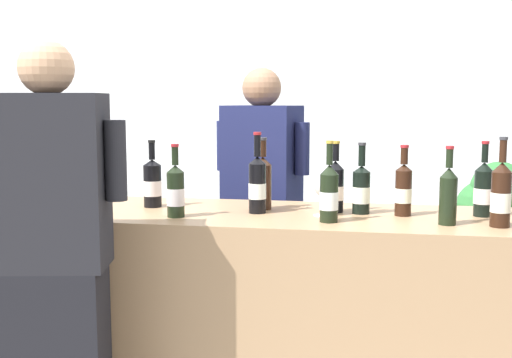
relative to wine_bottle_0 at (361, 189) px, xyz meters
The scene contains 18 objects.
wall_back 2.60m from the wine_bottle_0, 99.47° to the left, with size 8.00×0.10×2.80m, color silver.
counter 0.75m from the wine_bottle_0, behind, with size 2.52×0.69×1.02m, color #9E7A56.
wine_bottle_0 is the anchor object (origin of this frame).
wine_bottle_1 0.52m from the wine_bottle_0, ahead, with size 0.08×0.08×0.32m.
wine_bottle_2 0.40m from the wine_bottle_0, 28.87° to the right, with size 0.07×0.07×0.32m.
wine_bottle_3 0.58m from the wine_bottle_0, 20.05° to the right, with size 0.08×0.08×0.36m.
wine_bottle_4 0.45m from the wine_bottle_0, behind, with size 0.08×0.08×0.33m.
wine_bottle_5 0.96m from the wine_bottle_0, behind, with size 0.09×0.09×0.31m.
wine_bottle_6 0.46m from the wine_bottle_0, behind, with size 0.08×0.08×0.36m.
wine_bottle_7 0.18m from the wine_bottle_0, ahead, with size 0.07×0.07×0.31m.
wine_bottle_8 0.25m from the wine_bottle_0, 120.24° to the right, with size 0.08×0.08×0.34m.
wine_bottle_9 0.12m from the wine_bottle_0, behind, with size 0.08×0.08×0.32m.
wine_bottle_10 0.81m from the wine_bottle_0, 163.96° to the right, with size 0.08×0.08×0.31m.
wine_glass 0.19m from the wine_bottle_0, 151.25° to the right, with size 0.07×0.07×0.21m.
ice_bucket 1.49m from the wine_bottle_0, behind, with size 0.20×0.20×0.25m.
person_server 0.92m from the wine_bottle_0, 130.11° to the left, with size 0.55×0.35×1.69m.
person_guest 1.33m from the wine_bottle_0, 149.79° to the right, with size 0.55×0.32×1.73m.
potted_shrub 1.30m from the wine_bottle_0, 52.11° to the left, with size 0.56×0.52×1.16m.
Camera 1 is at (0.46, -2.72, 1.52)m, focal length 44.13 mm.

